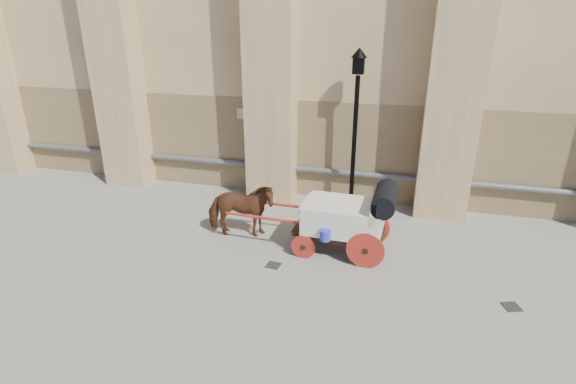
# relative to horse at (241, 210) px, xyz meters

# --- Properties ---
(ground) EXTENTS (90.00, 90.00, 0.00)m
(ground) POSITION_rel_horse_xyz_m (1.01, -0.85, -0.74)
(ground) COLOR gray
(ground) RESTS_ON ground
(horse) EXTENTS (1.89, 1.14, 1.49)m
(horse) POSITION_rel_horse_xyz_m (0.00, 0.00, 0.00)
(horse) COLOR brown
(horse) RESTS_ON ground
(carriage) EXTENTS (4.09, 1.47, 1.78)m
(carriage) POSITION_rel_horse_xyz_m (2.78, -0.08, 0.21)
(carriage) COLOR black
(carriage) RESTS_ON ground
(street_lamp) EXTENTS (0.43, 0.43, 4.57)m
(street_lamp) POSITION_rel_horse_xyz_m (2.50, 2.57, 1.70)
(street_lamp) COLOR black
(street_lamp) RESTS_ON ground
(drain_grate_near) EXTENTS (0.35, 0.35, 0.01)m
(drain_grate_near) POSITION_rel_horse_xyz_m (1.21, -1.17, -0.74)
(drain_grate_near) COLOR black
(drain_grate_near) RESTS_ON ground
(drain_grate_far) EXTENTS (0.41, 0.41, 0.01)m
(drain_grate_far) POSITION_rel_horse_xyz_m (6.26, -1.44, -0.74)
(drain_grate_far) COLOR black
(drain_grate_far) RESTS_ON ground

